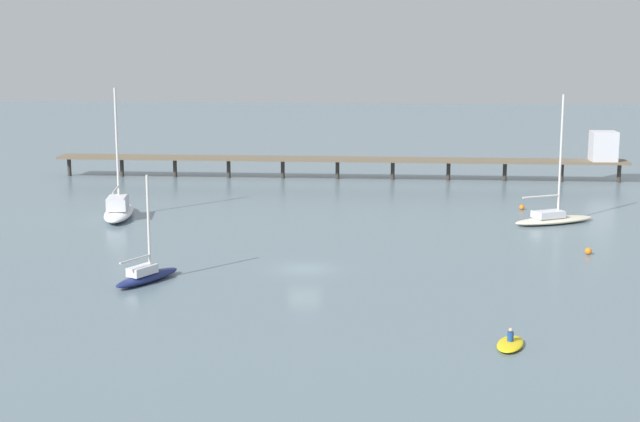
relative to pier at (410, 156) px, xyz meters
The scene contains 8 objects.
ground_plane 48.83m from the pier, 100.97° to the right, with size 400.00×400.00×0.00m, color slate.
pier is the anchor object (origin of this frame).
sailboat_white 40.93m from the pier, 136.53° to the right, with size 4.34×10.30×12.89m.
sailboat_navy 56.48m from the pier, 111.23° to the right, with size 4.27×6.33×7.86m.
sailboat_cream 30.97m from the pier, 64.83° to the right, with size 8.99×6.24×12.42m.
dinghy_yellow 65.56m from the pier, 86.35° to the right, with size 2.31×3.47×1.14m.
mooring_buoy_near 43.52m from the pier, 71.62° to the right, with size 0.58×0.58×0.58m, color orange.
mooring_buoy_mid 23.70m from the pier, 61.59° to the right, with size 0.54×0.54×0.54m, color orange.
Camera 1 is at (6.16, -68.55, 17.18)m, focal length 51.45 mm.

